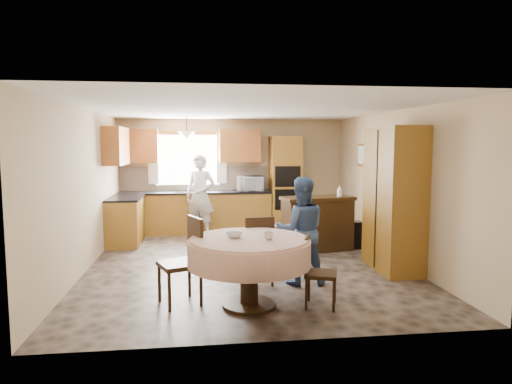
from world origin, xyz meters
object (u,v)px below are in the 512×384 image
at_px(chair_back, 258,247).
at_px(chair_left, 186,256).
at_px(oven_tower, 285,184).
at_px(dining_table, 249,253).
at_px(person_sink, 200,196).
at_px(sideboard, 317,225).
at_px(chair_right, 315,268).
at_px(cupboard, 394,199).
at_px(person_dining, 301,231).

bearing_deg(chair_back, chair_left, 25.01).
xyz_separation_m(oven_tower, dining_table, (-1.33, -4.68, -0.41)).
bearing_deg(chair_back, person_sink, -83.92).
height_order(sideboard, person_sink, person_sink).
relative_size(chair_left, chair_right, 1.24).
bearing_deg(sideboard, dining_table, -130.23).
relative_size(cupboard, person_sink, 1.28).
bearing_deg(cupboard, person_sink, 135.06).
xyz_separation_m(sideboard, cupboard, (0.84, -1.40, 0.64)).
xyz_separation_m(cupboard, chair_right, (-1.61, -1.43, -0.63)).
relative_size(sideboard, chair_right, 1.52).
xyz_separation_m(oven_tower, cupboard, (1.07, -3.34, 0.05)).
relative_size(sideboard, cupboard, 0.59).
distance_m(cupboard, person_sink, 4.18).
relative_size(dining_table, chair_left, 1.38).
bearing_deg(person_dining, oven_tower, -94.79).
relative_size(oven_tower, cupboard, 0.96).
height_order(oven_tower, person_dining, oven_tower).
height_order(cupboard, chair_left, cupboard).
relative_size(chair_back, chair_right, 1.13).
height_order(dining_table, person_sink, person_sink).
bearing_deg(person_sink, dining_table, -61.17).
bearing_deg(cupboard, dining_table, -150.80).
bearing_deg(dining_table, sideboard, 60.29).
height_order(sideboard, chair_back, chair_back).
bearing_deg(dining_table, oven_tower, 74.15).
distance_m(chair_left, chair_right, 1.57).
distance_m(sideboard, dining_table, 3.16).
bearing_deg(sideboard, person_sink, 133.30).
relative_size(sideboard, dining_table, 0.89).
bearing_deg(chair_left, person_sink, 155.60).
bearing_deg(sideboard, person_dining, -121.86).
height_order(oven_tower, dining_table, oven_tower).
relative_size(cupboard, chair_back, 2.28).
distance_m(sideboard, chair_right, 2.93).
relative_size(cupboard, chair_right, 2.58).
bearing_deg(oven_tower, cupboard, -72.21).
bearing_deg(chair_right, sideboard, 3.99).
bearing_deg(person_dining, dining_table, 47.95).
bearing_deg(sideboard, cupboard, -69.63).
bearing_deg(dining_table, person_sink, 97.37).
height_order(person_sink, person_dining, person_sink).
relative_size(cupboard, dining_table, 1.51).
bearing_deg(dining_table, chair_back, 75.36).
bearing_deg(person_sink, sideboard, -14.74).
height_order(chair_right, person_sink, person_sink).
distance_m(oven_tower, chair_left, 4.94).
height_order(chair_left, person_sink, person_sink).
bearing_deg(oven_tower, person_sink, -168.29).
xyz_separation_m(chair_left, person_dining, (1.56, 0.59, 0.16)).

